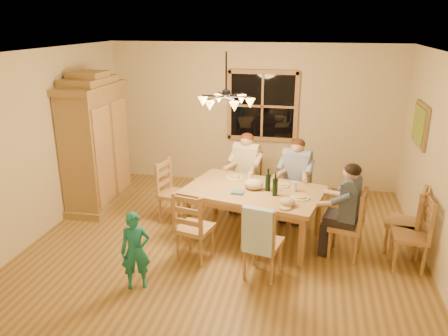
% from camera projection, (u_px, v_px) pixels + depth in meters
% --- Properties ---
extents(floor, '(5.50, 5.50, 0.00)m').
position_uv_depth(floor, '(226.00, 241.00, 6.42)').
color(floor, brown).
rests_on(floor, ground).
extents(ceiling, '(5.50, 5.00, 0.02)m').
position_uv_depth(ceiling, '(226.00, 52.00, 5.55)').
color(ceiling, white).
rests_on(ceiling, wall_back).
extents(wall_back, '(5.50, 0.02, 2.70)m').
position_uv_depth(wall_back, '(252.00, 116.00, 8.30)').
color(wall_back, beige).
rests_on(wall_back, floor).
extents(wall_left, '(0.02, 5.00, 2.70)m').
position_uv_depth(wall_left, '(45.00, 142.00, 6.50)').
color(wall_left, beige).
rests_on(wall_left, floor).
extents(wall_right, '(0.02, 5.00, 2.70)m').
position_uv_depth(wall_right, '(441.00, 166.00, 5.46)').
color(wall_right, beige).
rests_on(wall_right, floor).
extents(window, '(1.30, 0.06, 1.30)m').
position_uv_depth(window, '(262.00, 106.00, 8.17)').
color(window, black).
rests_on(window, wall_back).
extents(painting, '(0.06, 0.78, 0.64)m').
position_uv_depth(painting, '(420.00, 125.00, 6.50)').
color(painting, olive).
rests_on(painting, wall_right).
extents(chandelier, '(0.77, 0.68, 0.71)m').
position_uv_depth(chandelier, '(226.00, 100.00, 5.75)').
color(chandelier, black).
rests_on(chandelier, ceiling).
extents(armoire, '(0.66, 1.40, 2.30)m').
position_uv_depth(armoire, '(96.00, 146.00, 7.36)').
color(armoire, olive).
rests_on(armoire, floor).
extents(dining_table, '(2.15, 1.59, 0.76)m').
position_uv_depth(dining_table, '(253.00, 196.00, 6.34)').
color(dining_table, '#AB864C').
rests_on(dining_table, floor).
extents(chair_far_left, '(0.52, 0.51, 0.99)m').
position_uv_depth(chair_far_left, '(246.00, 192.00, 7.43)').
color(chair_far_left, '#AA734B').
rests_on(chair_far_left, floor).
extents(chair_far_right, '(0.52, 0.51, 0.99)m').
position_uv_depth(chair_far_right, '(295.00, 200.00, 7.09)').
color(chair_far_right, '#AA734B').
rests_on(chair_far_right, floor).
extents(chair_near_left, '(0.52, 0.51, 0.99)m').
position_uv_depth(chair_near_left, '(195.00, 238.00, 5.86)').
color(chair_near_left, '#AA734B').
rests_on(chair_near_left, floor).
extents(chair_near_right, '(0.52, 0.51, 0.99)m').
position_uv_depth(chair_near_right, '(263.00, 253.00, 5.48)').
color(chair_near_right, '#AA734B').
rests_on(chair_near_right, floor).
extents(chair_end_left, '(0.51, 0.52, 0.99)m').
position_uv_depth(chair_end_left, '(175.00, 203.00, 6.98)').
color(chair_end_left, '#AA734B').
rests_on(chair_end_left, floor).
extents(chair_end_right, '(0.51, 0.52, 0.99)m').
position_uv_depth(chair_end_right, '(345.00, 236.00, 5.92)').
color(chair_end_right, '#AA734B').
rests_on(chair_end_right, floor).
extents(adult_woman, '(0.47, 0.50, 0.87)m').
position_uv_depth(adult_woman, '(246.00, 162.00, 7.25)').
color(adult_woman, beige).
rests_on(adult_woman, floor).
extents(adult_plaid_man, '(0.47, 0.50, 0.87)m').
position_uv_depth(adult_plaid_man, '(296.00, 169.00, 6.91)').
color(adult_plaid_man, '#354E92').
rests_on(adult_plaid_man, floor).
extents(adult_slate_man, '(0.50, 0.47, 0.87)m').
position_uv_depth(adult_slate_man, '(349.00, 199.00, 5.75)').
color(adult_slate_man, '#42516A').
rests_on(adult_slate_man, floor).
extents(towel, '(0.39, 0.18, 0.58)m').
position_uv_depth(towel, '(258.00, 231.00, 5.19)').
color(towel, '#B6D8F6').
rests_on(towel, chair_near_right).
extents(wine_bottle_a, '(0.08, 0.08, 0.33)m').
position_uv_depth(wine_bottle_a, '(268.00, 180.00, 6.20)').
color(wine_bottle_a, black).
rests_on(wine_bottle_a, dining_table).
extents(wine_bottle_b, '(0.08, 0.08, 0.33)m').
position_uv_depth(wine_bottle_b, '(275.00, 184.00, 6.04)').
color(wine_bottle_b, black).
rests_on(wine_bottle_b, dining_table).
extents(plate_woman, '(0.26, 0.26, 0.02)m').
position_uv_depth(plate_woman, '(234.00, 178.00, 6.74)').
color(plate_woman, white).
rests_on(plate_woman, dining_table).
extents(plate_plaid, '(0.26, 0.26, 0.02)m').
position_uv_depth(plate_plaid, '(280.00, 185.00, 6.44)').
color(plate_plaid, white).
rests_on(plate_plaid, dining_table).
extents(plate_slate, '(0.26, 0.26, 0.02)m').
position_uv_depth(plate_slate, '(300.00, 198.00, 5.99)').
color(plate_slate, white).
rests_on(plate_slate, dining_table).
extents(wine_glass_a, '(0.06, 0.06, 0.14)m').
position_uv_depth(wine_glass_a, '(250.00, 177.00, 6.60)').
color(wine_glass_a, silver).
rests_on(wine_glass_a, dining_table).
extents(wine_glass_b, '(0.06, 0.06, 0.14)m').
position_uv_depth(wine_glass_b, '(295.00, 187.00, 6.21)').
color(wine_glass_b, silver).
rests_on(wine_glass_b, dining_table).
extents(cap, '(0.20, 0.20, 0.11)m').
position_uv_depth(cap, '(288.00, 202.00, 5.73)').
color(cap, tan).
rests_on(cap, dining_table).
extents(napkin, '(0.21, 0.18, 0.03)m').
position_uv_depth(napkin, '(238.00, 192.00, 6.15)').
color(napkin, slate).
rests_on(napkin, dining_table).
extents(cloth_bundle, '(0.28, 0.22, 0.15)m').
position_uv_depth(cloth_bundle, '(254.00, 184.00, 6.28)').
color(cloth_bundle, '#C3AB8D').
rests_on(cloth_bundle, dining_table).
extents(child, '(0.42, 0.35, 0.97)m').
position_uv_depth(child, '(136.00, 251.00, 5.17)').
color(child, '#1A7572').
rests_on(child, floor).
extents(chair_spare_front, '(0.55, 0.56, 0.99)m').
position_uv_depth(chair_spare_front, '(402.00, 233.00, 6.01)').
color(chair_spare_front, '#AA734B').
rests_on(chair_spare_front, floor).
extents(chair_spare_back, '(0.43, 0.45, 0.99)m').
position_uv_depth(chair_spare_back, '(408.00, 246.00, 5.65)').
color(chair_spare_back, '#AA734B').
rests_on(chair_spare_back, floor).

